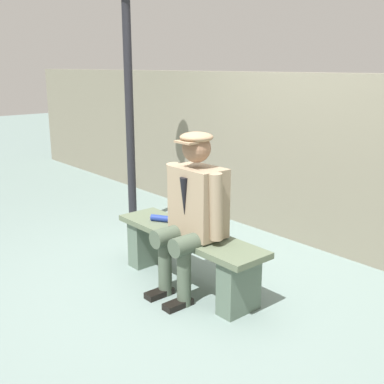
% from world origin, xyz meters
% --- Properties ---
extents(ground_plane, '(30.00, 30.00, 0.00)m').
position_xyz_m(ground_plane, '(0.00, 0.00, 0.00)').
color(ground_plane, slate).
extents(bench, '(1.51, 0.39, 0.47)m').
position_xyz_m(bench, '(0.00, 0.00, 0.31)').
color(bench, '#56634C').
rests_on(bench, ground).
extents(seated_man, '(0.61, 0.57, 1.31)m').
position_xyz_m(seated_man, '(-0.13, 0.05, 0.73)').
color(seated_man, gray).
rests_on(seated_man, ground).
extents(rolled_magazine, '(0.26, 0.19, 0.06)m').
position_xyz_m(rolled_magazine, '(0.32, -0.01, 0.50)').
color(rolled_magazine, navy).
rests_on(rolled_magazine, bench).
extents(stadium_wall, '(12.00, 0.24, 1.73)m').
position_xyz_m(stadium_wall, '(0.00, -1.64, 0.87)').
color(stadium_wall, slate).
rests_on(stadium_wall, ground).
extents(lamp_post, '(0.26, 0.26, 2.75)m').
position_xyz_m(lamp_post, '(1.67, -0.56, 1.87)').
color(lamp_post, black).
rests_on(lamp_post, ground).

